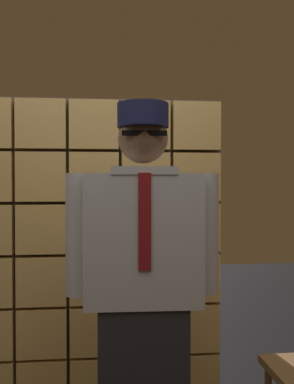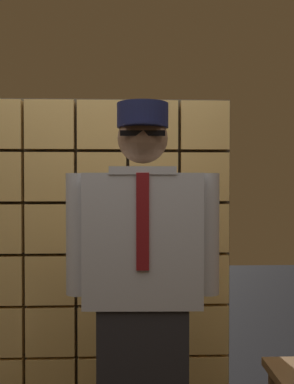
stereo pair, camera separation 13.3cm
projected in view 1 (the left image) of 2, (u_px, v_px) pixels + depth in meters
glass_block_wall at (94, 254)px, 2.82m from camera, size 1.66×0.10×1.99m
standing_person at (143, 289)px, 2.05m from camera, size 0.71×0.30×1.79m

